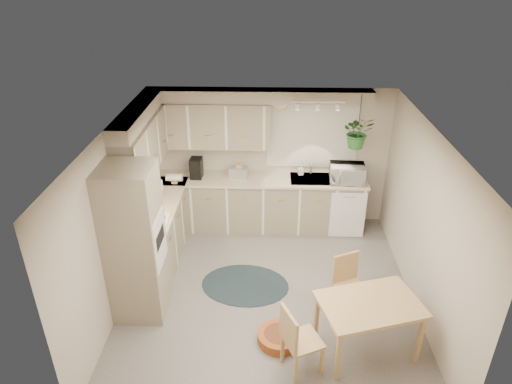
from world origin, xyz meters
TOP-DOWN VIEW (x-y plane):
  - floor at (0.00, 0.00)m, footprint 4.20×4.20m
  - ceiling at (0.00, 0.00)m, footprint 4.20×4.20m
  - wall_back at (0.00, 2.10)m, footprint 4.00×0.04m
  - wall_front at (0.00, -2.10)m, footprint 4.00×0.04m
  - wall_left at (-2.00, 0.00)m, footprint 0.04×4.20m
  - wall_right at (2.00, 0.00)m, footprint 0.04×4.20m
  - base_cab_left at (-1.70, 0.88)m, footprint 0.60×1.85m
  - base_cab_back at (-0.20, 1.80)m, footprint 3.60×0.60m
  - counter_left at (-1.69, 0.88)m, footprint 0.64×1.89m
  - counter_back at (-0.20, 1.79)m, footprint 3.64×0.64m
  - oven_stack at (-1.68, -0.38)m, footprint 0.65×0.65m
  - wall_oven_face at (-1.35, -0.38)m, footprint 0.02×0.56m
  - upper_cab_left at (-1.82, 1.00)m, footprint 0.35×2.00m
  - upper_cab_back at (-1.00, 1.93)m, footprint 2.00×0.35m
  - soffit_left at (-1.85, 1.00)m, footprint 0.30×2.00m
  - soffit_back at (-0.20, 1.95)m, footprint 3.60×0.30m
  - cooktop at (-1.68, 0.30)m, footprint 0.52×0.58m
  - range_hood at (-1.70, 0.30)m, footprint 0.40×0.60m
  - window_blinds at (0.70, 2.07)m, footprint 1.40×0.02m
  - window_frame at (0.70, 2.08)m, footprint 1.50×0.02m
  - sink at (0.70, 1.80)m, footprint 0.70×0.48m
  - dishwasher_front at (1.30, 1.49)m, footprint 0.58×0.02m
  - track_light_bar at (0.70, 1.55)m, footprint 0.80×0.04m
  - wall_clock at (0.15, 2.07)m, footprint 0.30×0.03m
  - dining_table at (1.17, -0.99)m, footprint 1.31×1.05m
  - chair_left at (0.40, -1.29)m, footprint 0.54×0.54m
  - chair_back at (1.09, -0.35)m, footprint 0.52×0.52m
  - braided_rug at (-0.33, 0.16)m, footprint 1.37×1.09m
  - pet_bed at (0.14, -0.90)m, footprint 0.62×0.62m
  - microwave at (1.26, 1.70)m, footprint 0.57×0.33m
  - soap_bottle at (0.52, 1.95)m, footprint 0.13×0.20m
  - hanging_plant at (1.36, 1.70)m, footprint 0.50×0.55m
  - coffee_maker at (-1.22, 1.80)m, footprint 0.20×0.24m
  - toaster at (-0.52, 1.82)m, footprint 0.33×0.23m
  - knife_block at (-0.50, 1.85)m, footprint 0.13×0.13m

SIDE VIEW (x-z plane):
  - floor at x=0.00m, z-range 0.00..0.00m
  - braided_rug at x=-0.33m, z-range 0.00..0.01m
  - pet_bed at x=0.14m, z-range 0.00..0.12m
  - dining_table at x=1.17m, z-range 0.00..0.72m
  - chair_back at x=1.09m, z-range 0.00..0.83m
  - dishwasher_front at x=1.30m, z-range 0.01..0.84m
  - chair_left at x=0.40m, z-range 0.00..0.87m
  - base_cab_left at x=-1.70m, z-range 0.00..0.90m
  - base_cab_back at x=-0.20m, z-range 0.00..0.90m
  - sink at x=0.70m, z-range 0.85..0.95m
  - counter_left at x=-1.69m, z-range 0.90..0.94m
  - counter_back at x=-0.20m, z-range 0.90..0.94m
  - cooktop at x=-1.68m, z-range 0.93..0.95m
  - soap_bottle at x=0.52m, z-range 0.94..1.02m
  - toaster at x=-0.52m, z-range 0.94..1.13m
  - oven_stack at x=-1.68m, z-range 0.00..2.10m
  - wall_oven_face at x=-1.35m, z-range 0.76..1.34m
  - knife_block at x=-0.50m, z-range 0.94..1.17m
  - coffee_maker at x=-1.22m, z-range 0.94..1.28m
  - microwave at x=1.26m, z-range 0.94..1.32m
  - wall_back at x=0.00m, z-range 0.00..2.40m
  - wall_front at x=0.00m, z-range 0.00..2.40m
  - wall_left at x=-2.00m, z-range 0.00..2.40m
  - wall_right at x=2.00m, z-range 0.00..2.40m
  - range_hood at x=-1.70m, z-range 1.33..1.47m
  - window_blinds at x=0.70m, z-range 1.10..2.10m
  - window_frame at x=0.70m, z-range 1.05..2.15m
  - hanging_plant at x=1.36m, z-range 1.55..1.96m
  - upper_cab_left at x=-1.82m, z-range 1.45..2.20m
  - upper_cab_back at x=-1.00m, z-range 1.45..2.20m
  - wall_clock at x=0.15m, z-range 2.03..2.33m
  - soffit_left at x=-1.85m, z-range 2.20..2.40m
  - soffit_back at x=-0.20m, z-range 2.20..2.40m
  - track_light_bar at x=0.70m, z-range 2.31..2.35m
  - ceiling at x=0.00m, z-range 2.40..2.40m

